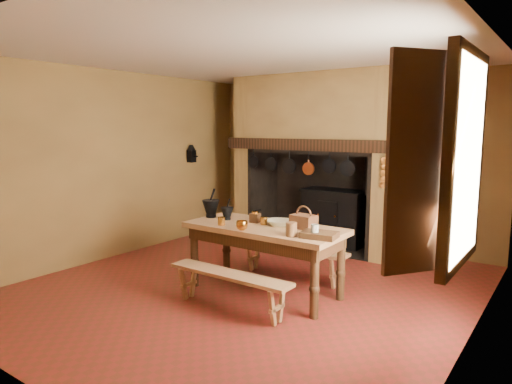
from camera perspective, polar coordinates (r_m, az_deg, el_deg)
floor at (r=5.78m, az=-0.78°, el=-11.74°), size 5.50×5.50×0.00m
ceiling at (r=5.50m, az=-0.84°, el=16.88°), size 5.50×5.50×0.00m
back_wall at (r=7.84m, az=11.21°, el=3.86°), size 5.00×0.02×2.80m
wall_left at (r=7.22m, az=-17.03°, el=3.30°), size 0.02×5.50×2.80m
wall_right at (r=4.47m, az=25.96°, el=0.05°), size 0.02×5.50×2.80m
wall_front at (r=3.65m, az=-27.32°, el=-1.70°), size 5.00×0.02×2.80m
chimney_breast at (r=7.56m, az=7.82°, el=6.91°), size 2.95×0.96×2.80m
iron_range at (r=7.71m, az=9.80°, el=-3.05°), size 1.12×0.55×1.60m
hearth_pans at (r=8.08m, az=2.55°, el=-5.25°), size 0.51×0.62×0.20m
hanging_pans at (r=7.16m, az=5.60°, el=3.26°), size 1.92×0.29×0.27m
onion_string at (r=6.58m, az=15.66°, el=2.31°), size 0.12×0.10×0.46m
herb_bunch at (r=6.52m, az=17.17°, el=2.63°), size 0.20×0.20×0.35m
window at (r=4.08m, az=23.17°, el=3.75°), size 0.39×1.75×1.76m
wall_coffee_mill at (r=8.19m, az=-8.07°, el=4.93°), size 0.23×0.16×0.31m
work_table at (r=5.39m, az=1.08°, el=-5.56°), size 1.89×0.84×0.82m
bench_front at (r=4.99m, az=-3.34°, el=-11.20°), size 1.49×0.26×0.42m
bench_back at (r=6.01m, az=4.54°, el=-7.77°), size 1.53×0.27×0.43m
mortar_large at (r=5.86m, az=-5.65°, el=-1.96°), size 0.22×0.22×0.38m
mortar_small at (r=5.69m, az=-3.64°, el=-2.61°), size 0.16×0.16×0.27m
coffee_grinder at (r=5.53m, az=-0.10°, el=-3.16°), size 0.16×0.13×0.17m
brass_mug_a at (r=5.40m, az=-4.35°, el=-3.65°), size 0.10×0.10×0.10m
brass_mug_b at (r=5.42m, az=0.98°, el=-3.60°), size 0.10×0.10×0.09m
mixing_bowl at (r=5.36m, az=2.94°, el=-3.85°), size 0.38×0.38×0.07m
stoneware_crock at (r=4.85m, az=4.44°, el=-4.67°), size 0.14×0.14×0.15m
glass_jar at (r=4.80m, az=7.34°, el=-4.89°), size 0.11×0.11×0.14m
wicker_basket at (r=5.24m, az=5.98°, el=-3.60°), size 0.30×0.23×0.26m
wooden_tray at (r=4.83m, az=7.92°, el=-5.32°), size 0.40×0.31×0.06m
brass_cup at (r=5.13m, az=-1.77°, el=-4.20°), size 0.14×0.14×0.11m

